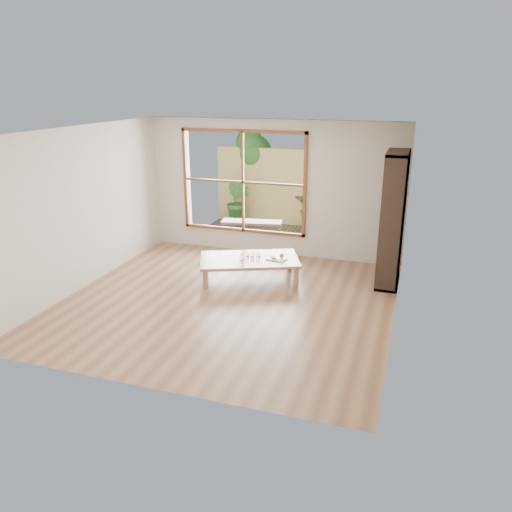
{
  "coord_description": "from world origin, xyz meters",
  "views": [
    {
      "loc": [
        2.64,
        -6.66,
        3.22
      ],
      "look_at": [
        0.24,
        0.65,
        0.55
      ],
      "focal_mm": 35.0,
      "sensor_mm": 36.0,
      "label": 1
    }
  ],
  "objects_px": {
    "low_table": "(249,261)",
    "bookshelf": "(393,219)",
    "food_tray": "(278,258)",
    "garden_bench": "(252,224)"
  },
  "relations": [
    {
      "from": "low_table",
      "to": "food_tray",
      "type": "xyz_separation_m",
      "value": [
        0.48,
        0.1,
        0.07
      ]
    },
    {
      "from": "low_table",
      "to": "food_tray",
      "type": "height_order",
      "value": "food_tray"
    },
    {
      "from": "bookshelf",
      "to": "food_tray",
      "type": "height_order",
      "value": "bookshelf"
    },
    {
      "from": "bookshelf",
      "to": "low_table",
      "type": "bearing_deg",
      "value": -165.8
    },
    {
      "from": "low_table",
      "to": "food_tray",
      "type": "distance_m",
      "value": 0.49
    },
    {
      "from": "low_table",
      "to": "bookshelf",
      "type": "bearing_deg",
      "value": -8.79
    },
    {
      "from": "food_tray",
      "to": "garden_bench",
      "type": "height_order",
      "value": "food_tray"
    },
    {
      "from": "low_table",
      "to": "bookshelf",
      "type": "relative_size",
      "value": 0.87
    },
    {
      "from": "low_table",
      "to": "garden_bench",
      "type": "xyz_separation_m",
      "value": [
        -0.67,
        2.12,
        0.05
      ]
    },
    {
      "from": "garden_bench",
      "to": "food_tray",
      "type": "bearing_deg",
      "value": -70.45
    }
  ]
}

